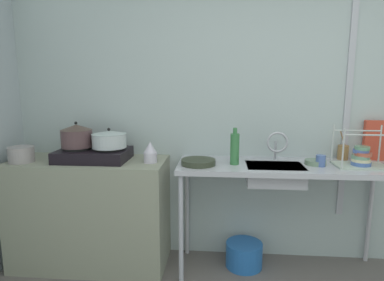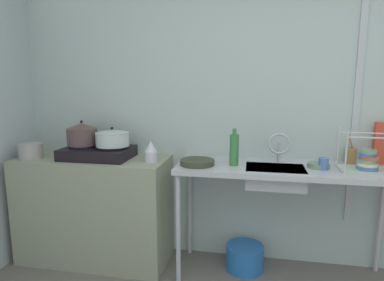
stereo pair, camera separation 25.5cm
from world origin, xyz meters
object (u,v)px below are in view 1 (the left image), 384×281
Objects in this scene: pot_beside_stove at (21,154)px; bottle_by_sink at (235,148)px; pot_on_right_burner at (109,139)px; bucket_on_floor at (244,255)px; stove at (94,154)px; utensil_jar at (343,152)px; cereal_box at (376,140)px; faucet at (277,143)px; sink_basin at (275,174)px; small_bowl_on_drainboard at (315,162)px; cup_by_rack at (321,161)px; pot_on_left_burner at (77,136)px; frying_pan at (198,162)px; percolator at (150,152)px; dish_rack at (361,158)px.

bottle_by_sink is at bearing 2.32° from pot_beside_stove.
pot_on_right_burner reaches higher than bucket_on_floor.
pot_beside_stove is at bearing -171.33° from pot_on_right_burner.
utensil_jar is (2.02, 0.20, 0.01)m from stove.
cereal_box is at bearing 5.74° from pot_on_right_burner.
sink_basin is at bearing -104.47° from faucet.
pot_on_right_burner is 1.41× the size of pot_beside_stove.
pot_beside_stove reaches higher than bucket_on_floor.
faucet is (2.02, 0.17, 0.09)m from pot_beside_stove.
small_bowl_on_drainboard is (0.31, 0.05, 0.09)m from sink_basin.
faucet is at bearing 4.79° from pot_beside_stove.
sink_basin is 4.99× the size of cup_by_rack.
small_bowl_on_drainboard is 0.63m from bottle_by_sink.
utensil_jar is at bearing 5.36° from pot_on_left_burner.
frying_pan is 0.93× the size of bottle_by_sink.
sink_basin is at bearing 2.64° from frying_pan.
pot_on_left_burner is 2.17m from utensil_jar.
pot_beside_stove is 0.80× the size of faucet.
percolator is 0.45× the size of dish_rack.
faucet reaches higher than bucket_on_floor.
dish_rack is 1.51× the size of utensil_jar.
stove is 2.87× the size of pot_beside_stove.
pot_on_right_burner is at bearing 179.21° from dish_rack.
pot_beside_stove is 1.23× the size of small_bowl_on_drainboard.
cereal_box reaches higher than faucet.
cup_by_rack is 0.35m from utensil_jar.
dish_rack is 1.16× the size of cereal_box.
bottle_by_sink is at bearing -163.61° from cereal_box.
pot_beside_stove is at bearing -176.12° from percolator.
pot_on_right_burner is (0.27, 0.00, -0.02)m from pot_on_left_burner.
dish_rack is (2.21, -0.03, -0.14)m from pot_on_left_burner.
dish_rack is 2.37× the size of small_bowl_on_drainboard.
bottle_by_sink reaches higher than utensil_jar.
pot_on_right_burner is 0.97× the size of bottle_by_sink.
utensil_jar is (1.17, 0.28, 0.04)m from frying_pan.
bottle_by_sink is (-0.31, 0.01, 0.20)m from sink_basin.
small_bowl_on_drainboard is (2.30, 0.11, -0.04)m from pot_beside_stove.
stove is 1.47m from faucet.
pot_on_left_burner is 2.21m from dish_rack.
bucket_on_floor is (-1.05, -0.17, -0.96)m from cereal_box.
cereal_box is at bearing 3.00° from utensil_jar.
small_bowl_on_drainboard is 0.49× the size of cereal_box.
utensil_jar is (2.16, 0.20, -0.14)m from pot_on_left_burner.
percolator is 1.30m from cup_by_rack.
sink_basin is 0.36m from cup_by_rack.
dish_rack reaches higher than percolator.
pot_on_left_burner is 1.92m from cup_by_rack.
stove is 2.29m from cereal_box.
small_bowl_on_drainboard is at bearing 174.10° from dish_rack.
cup_by_rack is (0.92, 0.03, 0.02)m from frying_pan.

